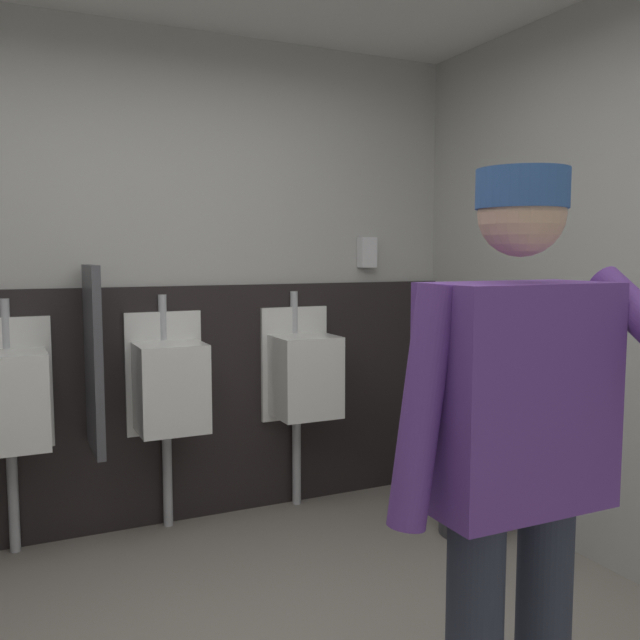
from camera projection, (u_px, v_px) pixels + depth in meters
name	position (u px, v px, depth m)	size (l,w,h in m)	color
wall_back	(133.00, 281.00, 3.57)	(4.31, 0.12, 2.62)	#B2B2AD
wainscot_band_back	(139.00, 408.00, 3.56)	(3.71, 0.03, 1.28)	black
urinal_left	(9.00, 399.00, 3.16)	(0.40, 0.34, 1.24)	white
urinal_middle	(169.00, 386.00, 3.48)	(0.40, 0.34, 1.24)	white
urinal_right	(303.00, 375.00, 3.79)	(0.40, 0.34, 1.24)	white
privacy_divider_panel	(93.00, 359.00, 3.24)	(0.04, 0.40, 0.90)	#4C4C51
person	(517.00, 453.00, 1.64)	(0.67, 0.60, 1.65)	#2D3342
trash_bin	(473.00, 465.00, 3.50)	(0.34, 0.34, 0.72)	#38383D
soap_dispenser	(367.00, 252.00, 4.04)	(0.10, 0.07, 0.18)	silver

